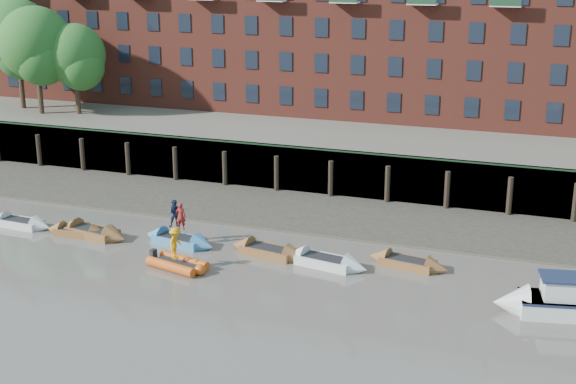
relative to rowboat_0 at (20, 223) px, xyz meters
The scene contains 18 objects.
ground 17.11m from the rowboat_0, 33.07° to the right, with size 220.00×220.00×0.00m, color #605A53.
foreshore 16.75m from the rowboat_0, 31.15° to the left, with size 110.00×8.00×0.50m, color #3D382F.
mud_band 15.27m from the rowboat_0, 20.16° to the left, with size 110.00×1.60×0.10m, color #4C4336.
river_wall 19.43m from the rowboat_0, 42.30° to the left, with size 110.00×1.23×3.30m.
bank_terrace 30.31m from the rowboat_0, 61.73° to the left, with size 110.00×28.00×3.20m, color #5E594D.
tree_cluster 22.99m from the rowboat_0, 122.05° to the left, with size 11.76×7.74×9.40m.
rowboat_0 is the anchor object (origin of this frame).
rowboat_1 4.27m from the rowboat_0, ahead, with size 4.20×1.36×1.21m.
rowboat_2 5.23m from the rowboat_0, ahead, with size 5.15×2.28×1.44m.
rowboat_3 10.74m from the rowboat_0, ahead, with size 4.93×2.15×1.38m.
rowboat_4 16.30m from the rowboat_0, ahead, with size 4.96×2.18×1.39m.
rowboat_5 19.75m from the rowboat_0, ahead, with size 5.10×2.28×1.43m.
rowboat_6 24.06m from the rowboat_0, ahead, with size 4.68×2.07×1.31m.
rib_tender 12.78m from the rowboat_0, 12.65° to the right, with size 3.60×2.40×0.61m.
motor_launch 31.55m from the rowboat_0, ahead, with size 6.30×3.13×2.49m.
person_rower_a 11.01m from the rowboat_0, ahead, with size 0.59×0.38×1.60m, color maroon.
person_rower_b 10.57m from the rowboat_0, ahead, with size 0.81×0.63×1.67m, color #19233F.
person_rib_crew 12.66m from the rowboat_0, 12.89° to the right, with size 1.13×0.65×1.75m, color orange.
Camera 1 is at (17.25, -29.25, 16.52)m, focal length 50.00 mm.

